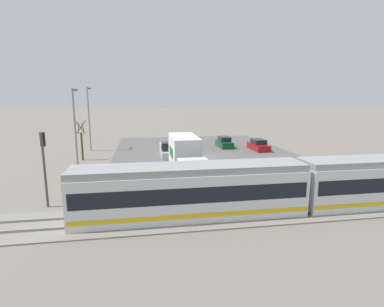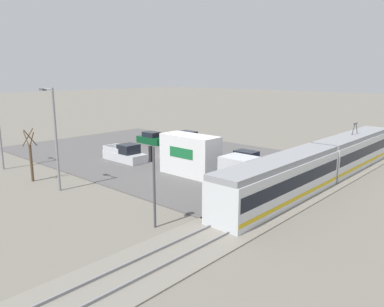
{
  "view_description": "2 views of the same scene",
  "coord_description": "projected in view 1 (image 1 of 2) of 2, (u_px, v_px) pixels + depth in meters",
  "views": [
    {
      "loc": [
        8.06,
        35.61,
        7.51
      ],
      "look_at": [
        3.18,
        6.54,
        1.85
      ],
      "focal_mm": 28.0,
      "sensor_mm": 36.0,
      "label": 1
    },
    {
      "loc": [
        29.19,
        31.15,
        9.43
      ],
      "look_at": [
        2.35,
        6.56,
        1.59
      ],
      "focal_mm": 35.0,
      "sensor_mm": 36.0,
      "label": 2
    }
  ],
  "objects": [
    {
      "name": "road_surface",
      "position": [
        208.0,
        157.0,
        37.2
      ],
      "size": [
        23.45,
        38.22,
        0.08
      ],
      "color": "#565454",
      "rests_on": "ground"
    },
    {
      "name": "rail_bed",
      "position": [
        268.0,
        211.0,
        19.76
      ],
      "size": [
        67.09,
        4.4,
        0.22
      ],
      "color": "gray",
      "rests_on": "ground"
    },
    {
      "name": "ground_plane",
      "position": [
        208.0,
        158.0,
        37.21
      ],
      "size": [
        320.0,
        320.0,
        0.0
      ],
      "primitive_type": "plane",
      "color": "slate"
    },
    {
      "name": "traffic_light_pole",
      "position": [
        44.0,
        159.0,
        20.07
      ],
      "size": [
        0.28,
        0.47,
        5.16
      ],
      "color": "#47474C",
      "rests_on": "ground"
    },
    {
      "name": "sedan_car_2",
      "position": [
        224.0,
        143.0,
        44.17
      ],
      "size": [
        1.72,
        4.24,
        1.58
      ],
      "rotation": [
        0.0,
        0.0,
        3.14
      ],
      "color": "#0C4723",
      "rests_on": "ground"
    },
    {
      "name": "light_rail_tram",
      "position": [
        301.0,
        186.0,
        19.81
      ],
      "size": [
        29.21,
        2.81,
        4.42
      ],
      "color": "silver",
      "rests_on": "ground"
    },
    {
      "name": "sedan_car_0",
      "position": [
        258.0,
        170.0,
        28.14
      ],
      "size": [
        1.82,
        4.44,
        1.46
      ],
      "color": "navy",
      "rests_on": "ground"
    },
    {
      "name": "pickup_truck",
      "position": [
        169.0,
        151.0,
        37.29
      ],
      "size": [
        2.03,
        5.35,
        1.9
      ],
      "color": "silver",
      "rests_on": "ground"
    },
    {
      "name": "box_truck",
      "position": [
        186.0,
        160.0,
        27.12
      ],
      "size": [
        2.4,
        9.81,
        3.76
      ],
      "color": "silver",
      "rests_on": "ground"
    },
    {
      "name": "sedan_car_1",
      "position": [
        258.0,
        145.0,
        41.98
      ],
      "size": [
        1.8,
        4.57,
        1.52
      ],
      "rotation": [
        0.0,
        0.0,
        3.14
      ],
      "color": "maroon",
      "rests_on": "ground"
    },
    {
      "name": "street_lamp_near_crossing",
      "position": [
        89.0,
        115.0,
        41.08
      ],
      "size": [
        0.36,
        1.95,
        8.75
      ],
      "color": "gray",
      "rests_on": "ground"
    },
    {
      "name": "street_tree",
      "position": [
        82.0,
        142.0,
        35.31
      ],
      "size": [
        1.12,
        0.93,
        4.72
      ],
      "color": "brown",
      "rests_on": "ground"
    },
    {
      "name": "street_lamp_mid_block",
      "position": [
        75.0,
        123.0,
        30.89
      ],
      "size": [
        0.36,
        1.95,
        8.33
      ],
      "color": "gray",
      "rests_on": "ground"
    }
  ]
}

